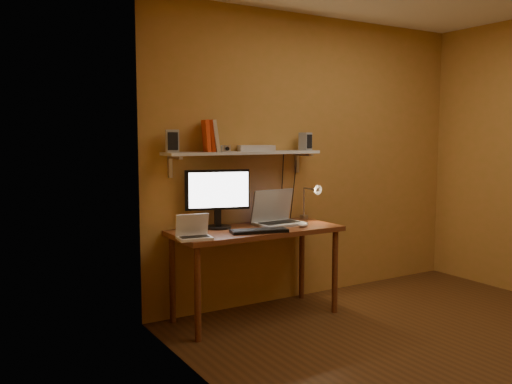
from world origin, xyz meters
TOP-DOWN VIEW (x-y plane):
  - room at (0.00, 0.00)m, footprint 3.44×3.24m
  - desk at (-0.83, 1.28)m, footprint 1.40×0.60m
  - wall_shelf at (-0.83, 1.47)m, footprint 1.40×0.25m
  - monitor at (-1.09, 1.44)m, footprint 0.52×0.28m
  - laptop at (-0.57, 1.38)m, footprint 0.41×0.31m
  - netbook at (-1.46, 1.12)m, footprint 0.27×0.21m
  - keyboard at (-0.90, 1.10)m, footprint 0.47×0.26m
  - mouse at (-0.46, 1.12)m, footprint 0.10×0.07m
  - desk_lamp at (-0.17, 1.41)m, footprint 0.09×0.23m
  - speaker_left at (-1.47, 1.48)m, footprint 0.12×0.12m
  - speaker_right at (-0.19, 1.48)m, footprint 0.11×0.11m
  - books at (-1.14, 1.48)m, footprint 0.17×0.19m
  - shelf_camera at (-1.03, 1.41)m, footprint 0.09×0.06m
  - router at (-0.70, 1.48)m, footprint 0.35×0.29m

SIDE VIEW (x-z plane):
  - desk at x=-0.83m, z-range 0.29..1.04m
  - keyboard at x=-0.90m, z-range 0.75..0.77m
  - mouse at x=-0.46m, z-range 0.75..0.78m
  - netbook at x=-1.46m, z-range 0.71..0.89m
  - laptop at x=-0.57m, z-range 0.68..0.97m
  - desk_lamp at x=-0.17m, z-range 0.77..1.15m
  - monitor at x=-1.09m, z-range 0.78..1.26m
  - room at x=0.00m, z-range -0.02..2.62m
  - wall_shelf at x=-0.83m, z-range 1.26..1.46m
  - router at x=-0.70m, z-range 1.38..1.42m
  - shelf_camera at x=-1.03m, z-range 1.38..1.43m
  - speaker_right at x=-0.19m, z-range 1.38..1.53m
  - speaker_left at x=-1.47m, z-range 1.38..1.55m
  - books at x=-1.14m, z-range 1.37..1.63m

